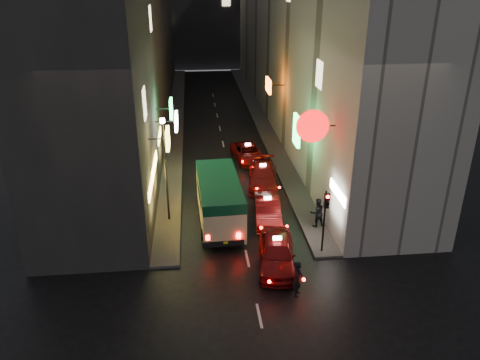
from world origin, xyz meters
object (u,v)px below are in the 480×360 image
object	(u,v)px
minibus	(219,196)
taxi_near	(277,251)
lamp_post	(165,164)
traffic_light	(326,209)
pedestrian_crossing	(298,276)

from	to	relation	value
minibus	taxi_near	xyz separation A→B (m)	(2.60, -4.73, -0.89)
minibus	lamp_post	distance (m)	3.62
minibus	taxi_near	bearing A→B (deg)	-61.25
traffic_light	minibus	bearing A→B (deg)	142.77
taxi_near	lamp_post	xyz separation A→B (m)	(-5.60, 5.31, 2.83)
minibus	traffic_light	xyz separation A→B (m)	(5.20, -3.95, 0.90)
taxi_near	traffic_light	world-z (taller)	traffic_light
taxi_near	lamp_post	size ratio (longest dim) A/B	0.94
pedestrian_crossing	lamp_post	distance (m)	10.24
pedestrian_crossing	traffic_light	bearing A→B (deg)	-11.10
taxi_near	pedestrian_crossing	bearing A→B (deg)	-77.24
traffic_light	lamp_post	bearing A→B (deg)	151.09
minibus	traffic_light	size ratio (longest dim) A/B	1.90
lamp_post	pedestrian_crossing	bearing A→B (deg)	-51.51
taxi_near	minibus	bearing A→B (deg)	118.75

